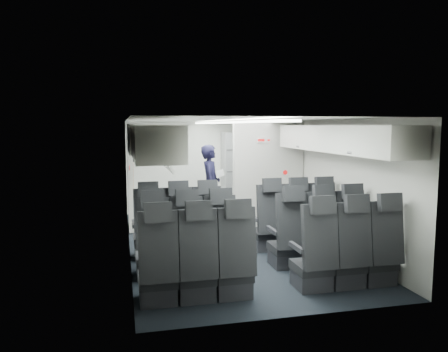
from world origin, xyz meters
name	(u,v)px	position (x,y,z in m)	size (l,w,h in m)	color
cabin_shell	(229,180)	(0.00, 0.00, 1.12)	(3.41, 6.01, 2.16)	black
seat_row_front	(237,228)	(0.00, -0.53, 0.40)	(3.33, 0.56, 1.24)	black
seat_row_mid	(253,243)	(0.00, -1.43, 0.40)	(3.33, 0.56, 1.24)	black
seat_row_rear	(275,262)	(0.00, -2.33, 0.40)	(3.33, 0.56, 1.24)	black
overhead_bin_left_rear	(155,142)	(-1.40, -2.00, 1.86)	(0.53, 1.80, 0.40)	white
overhead_bin_left_front_open	(144,146)	(-1.44, -0.25, 1.74)	(0.64, 1.70, 0.72)	#9E9E93
overhead_bin_right_rear	(368,140)	(1.40, -2.00, 1.86)	(0.53, 1.80, 0.40)	white
overhead_bin_right_front	(312,137)	(1.40, -0.25, 1.86)	(0.53, 1.70, 0.40)	white
bulkhead_partition	(268,176)	(0.98, 0.80, 1.08)	(1.40, 0.15, 2.13)	silver
galley_unit	(241,172)	(0.95, 2.72, 0.95)	(0.85, 0.52, 1.90)	#939399
boarding_door	(130,181)	(-1.64, 1.55, 0.95)	(0.12, 1.27, 1.86)	silver
flight_attendant	(210,185)	(-0.02, 1.56, 0.83)	(0.61, 0.40, 1.67)	black
carry_on_bag	(145,144)	(-1.44, -0.35, 1.78)	(0.40, 0.28, 0.24)	black
papers	(220,174)	(0.17, 1.51, 1.07)	(0.20, 0.02, 0.14)	white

